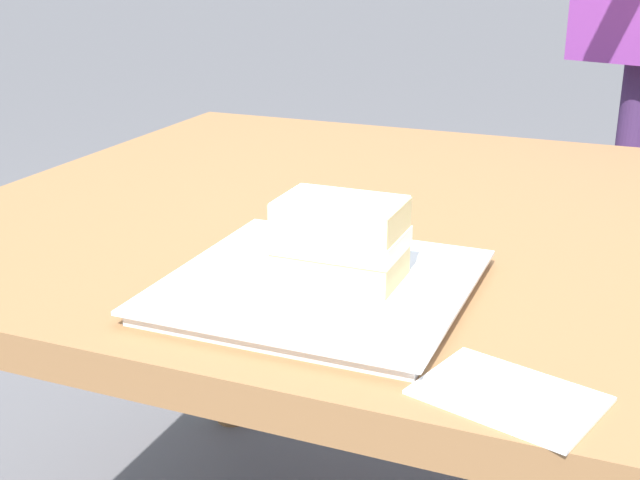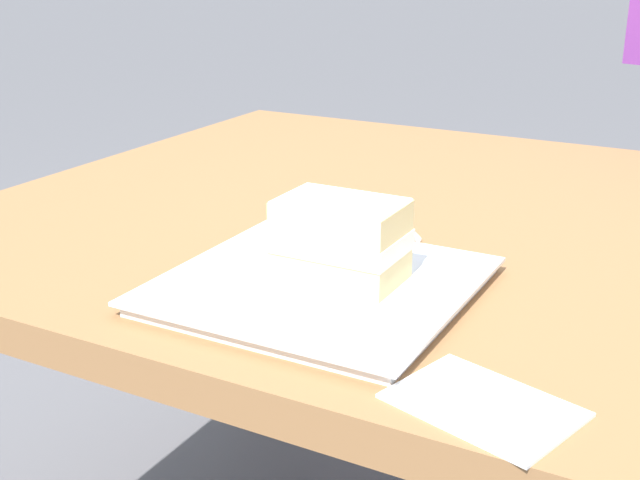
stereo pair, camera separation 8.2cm
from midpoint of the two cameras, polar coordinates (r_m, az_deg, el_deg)
The scene contains 5 objects.
patio_table at distance 1.12m, azimuth 11.14°, elevation -2.95°, with size 1.22×0.98×0.68m.
dessert_plate at distance 0.84m, azimuth 2.81°, elevation -3.19°, with size 0.29×0.29×0.02m.
cake_slice at distance 0.82m, azimuth 4.29°, elevation -0.03°, with size 0.12×0.09×0.08m.
dessert_fork at distance 1.07m, azimuth 7.21°, elevation 1.71°, with size 0.12×0.14×0.01m.
paper_napkin at distance 0.66m, azimuth 14.62°, elevation -10.92°, with size 0.16×0.13×0.00m.
Camera 2 is at (0.33, -0.98, 1.02)m, focal length 47.01 mm.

